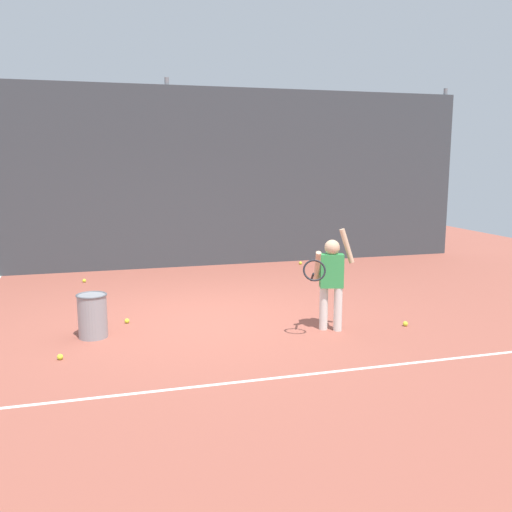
% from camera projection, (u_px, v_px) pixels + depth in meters
% --- Properties ---
extents(ground_plane, '(20.00, 20.00, 0.00)m').
position_uv_depth(ground_plane, '(210.00, 319.00, 7.93)').
color(ground_plane, '#9E5142').
extents(court_line_baseline, '(9.00, 0.05, 0.00)m').
position_uv_depth(court_line_baseline, '(254.00, 380.00, 5.73)').
color(court_line_baseline, white).
rests_on(court_line_baseline, ground).
extents(back_fence_windscreen, '(13.10, 0.08, 3.69)m').
position_uv_depth(back_fence_windscreen, '(170.00, 178.00, 11.48)').
color(back_fence_windscreen, '#383D42').
rests_on(back_fence_windscreen, ground).
extents(fence_post_1, '(0.09, 0.09, 3.84)m').
position_uv_depth(fence_post_1, '(169.00, 175.00, 11.52)').
color(fence_post_1, slate).
rests_on(fence_post_1, ground).
extents(fence_post_2, '(0.09, 0.09, 3.84)m').
position_uv_depth(fence_post_2, '(441.00, 173.00, 13.24)').
color(fence_post_2, slate).
rests_on(fence_post_2, ground).
extents(tennis_player, '(0.83, 0.57, 1.35)m').
position_uv_depth(tennis_player, '(331.00, 276.00, 7.29)').
color(tennis_player, silver).
rests_on(tennis_player, ground).
extents(ball_hopper, '(0.38, 0.38, 0.56)m').
position_uv_depth(ball_hopper, '(92.00, 315.00, 7.08)').
color(ball_hopper, gray).
rests_on(ball_hopper, ground).
extents(tennis_ball_0, '(0.07, 0.07, 0.07)m').
position_uv_depth(tennis_ball_0, '(60.00, 357.00, 6.32)').
color(tennis_ball_0, '#CCE033').
rests_on(tennis_ball_0, ground).
extents(tennis_ball_1, '(0.07, 0.07, 0.07)m').
position_uv_depth(tennis_ball_1, '(301.00, 263.00, 12.05)').
color(tennis_ball_1, '#CCE033').
rests_on(tennis_ball_1, ground).
extents(tennis_ball_2, '(0.07, 0.07, 0.07)m').
position_uv_depth(tennis_ball_2, '(84.00, 281.00, 10.30)').
color(tennis_ball_2, '#CCE033').
rests_on(tennis_ball_2, ground).
extents(tennis_ball_3, '(0.07, 0.07, 0.07)m').
position_uv_depth(tennis_ball_3, '(127.00, 321.00, 7.73)').
color(tennis_ball_3, '#CCE033').
rests_on(tennis_ball_3, ground).
extents(tennis_ball_4, '(0.07, 0.07, 0.07)m').
position_uv_depth(tennis_ball_4, '(405.00, 324.00, 7.59)').
color(tennis_ball_4, '#CCE033').
rests_on(tennis_ball_4, ground).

